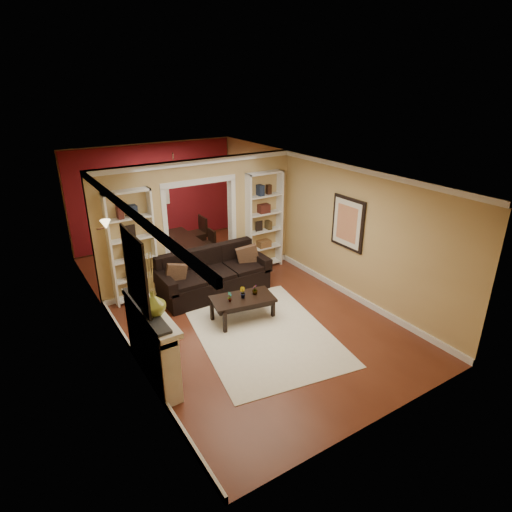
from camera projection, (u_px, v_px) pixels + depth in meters
floor at (228, 300)px, 8.80m from camera, size 8.00×8.00×0.00m
ceiling at (224, 169)px, 7.76m from camera, size 8.00×8.00×0.00m
wall_back at (154, 194)px, 11.39m from camera, size 8.00×0.00×8.00m
wall_front at (386, 336)px, 5.17m from camera, size 8.00×0.00×8.00m
wall_left at (109, 264)px, 7.17m from camera, size 0.00×8.00×8.00m
wall_right at (316, 219)px, 9.39m from camera, size 0.00×8.00×8.00m
partition_wall at (200, 222)px, 9.21m from camera, size 4.50×0.15×2.70m
red_back_panel at (155, 196)px, 11.38m from camera, size 4.44×0.04×2.64m
dining_window at (154, 188)px, 11.26m from camera, size 0.78×0.03×0.98m
area_rug at (263, 333)px, 7.67m from camera, size 2.70×3.43×0.01m
sofa at (214, 273)px, 8.93m from camera, size 2.34×1.01×0.91m
pillow_left at (176, 274)px, 8.43m from camera, size 0.41×0.17×0.39m
pillow_right at (248, 256)px, 9.24m from camera, size 0.47×0.28×0.45m
coffee_table at (243, 308)px, 8.06m from camera, size 1.26×0.83×0.44m
plant_left at (230, 297)px, 7.80m from camera, size 0.13×0.12×0.20m
plant_center at (243, 293)px, 7.93m from camera, size 0.12×0.13×0.21m
plant_right at (255, 290)px, 8.07m from camera, size 0.15×0.15×0.19m
bookshelf_left at (132, 248)px, 8.39m from camera, size 0.90×0.30×2.30m
bookshelf_right at (264, 221)px, 9.92m from camera, size 0.90×0.30×2.30m
fireplace at (153, 343)px, 6.38m from camera, size 0.32×1.70×1.16m
vase at (153, 304)px, 5.93m from camera, size 0.44×0.44×0.36m
mirror at (135, 271)px, 5.84m from camera, size 0.03×0.95×1.10m
wall_sconce at (102, 227)px, 7.46m from camera, size 0.18×0.18×0.22m
framed_art at (348, 223)px, 8.52m from camera, size 0.04×0.85×1.05m
dining_table at (180, 249)px, 10.68m from camera, size 1.59×0.89×0.56m
dining_chair_nw at (163, 251)px, 10.11m from camera, size 0.46×0.46×0.87m
dining_chair_ne at (205, 245)px, 10.68m from camera, size 0.43×0.43×0.75m
dining_chair_sw at (154, 245)px, 10.59m from camera, size 0.50×0.50×0.79m
dining_chair_se at (195, 234)px, 11.11m from camera, size 0.61×0.61×0.93m
chandelier at (171, 179)px, 10.12m from camera, size 0.50×0.50×0.30m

